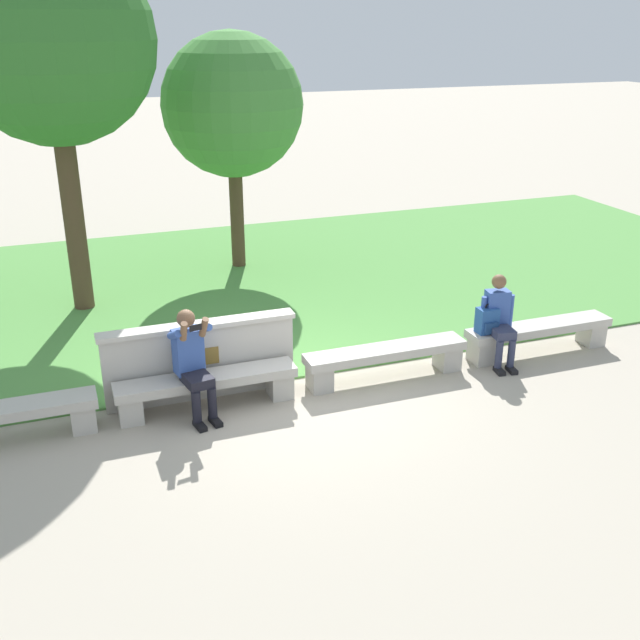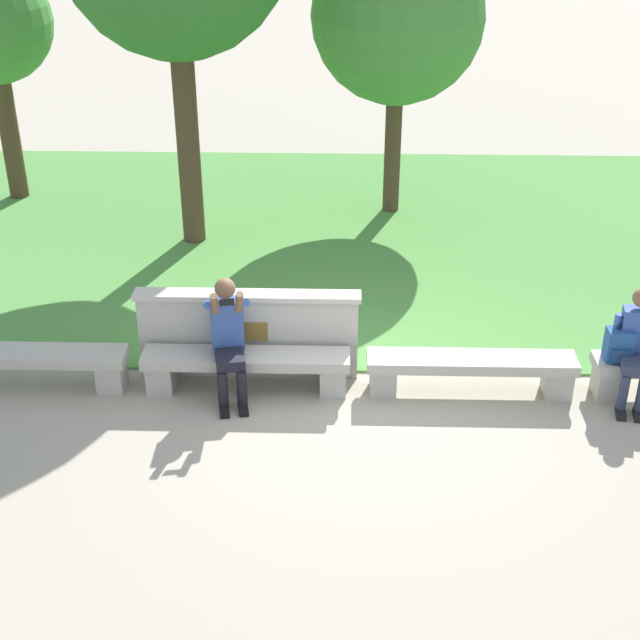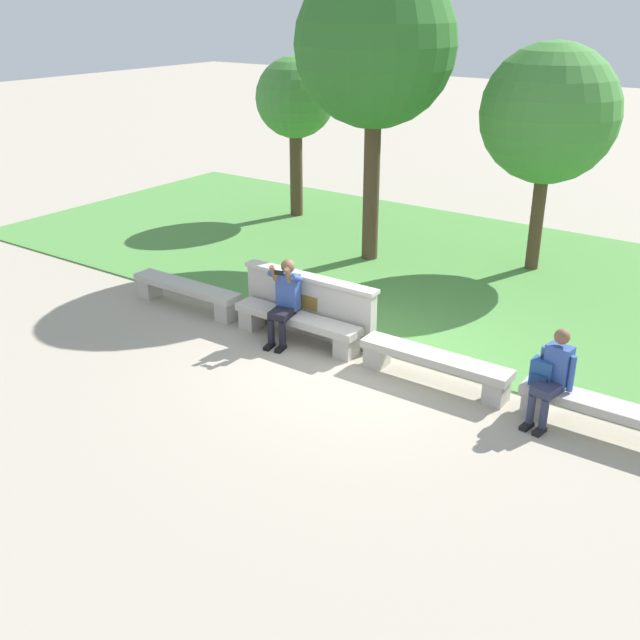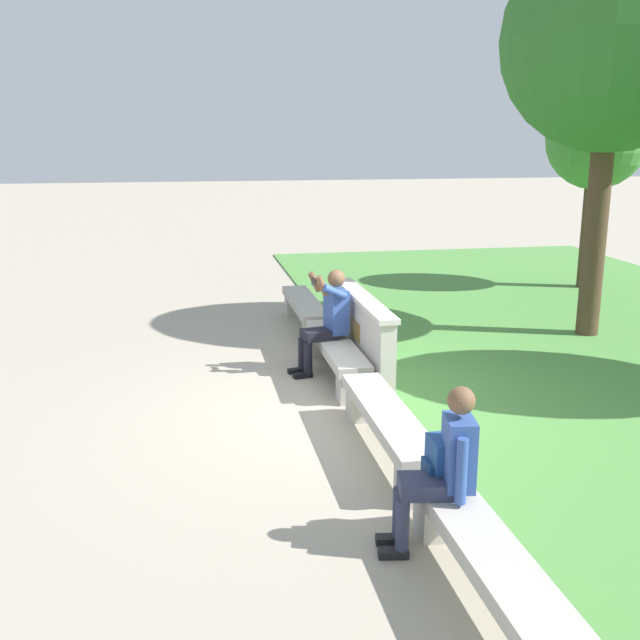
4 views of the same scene
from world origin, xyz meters
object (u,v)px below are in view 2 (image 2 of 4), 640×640
Objects in this scene: bench_mid at (471,369)px; tree_left_background at (398,17)px; bench_main at (24,362)px; person_photographer at (228,334)px; backpack at (619,346)px; person_distant at (636,344)px; bench_near at (246,365)px.

tree_left_background is (-0.63, 5.44, 2.73)m from bench_mid.
tree_left_background reaches higher than bench_main.
tree_left_background is at bearing 70.45° from person_photographer.
person_photographer reaches higher than bench_main.
backpack is (1.52, -0.02, 0.32)m from bench_mid.
bench_mid is 1.72m from person_distant.
person_distant is at bearing -2.23° from bench_mid.
bench_main is 0.52× the size of tree_left_background.
bench_near and bench_mid have the same top height.
person_distant reaches higher than bench_main.
person_distant is at bearing -0.91° from bench_near.
person_distant is 0.17m from backpack.
backpack reaches higher than bench_near.
backpack is at bearing -68.48° from tree_left_background.
person_photographer reaches higher than backpack.
tree_left_background is at bearing 111.52° from backpack.
tree_left_background reaches higher than bench_near.
person_distant is at bearing -67.29° from tree_left_background.
bench_mid is at bearing -83.41° from tree_left_background.
person_photographer is at bearing -109.55° from tree_left_background.
tree_left_background reaches higher than person_photographer.
tree_left_background is at bearing 71.78° from bench_near.
tree_left_background is (-2.30, 5.51, 2.36)m from person_distant.
bench_mid is at bearing 0.00° from bench_near.
bench_near is (2.42, 0.00, 0.00)m from bench_main.
backpack is at bearing -0.26° from bench_near.
person_distant is at bearing 0.14° from person_photographer.
bench_near is 5.23× the size of backpack.
tree_left_background is at bearing 96.59° from bench_mid.
backpack is (6.36, -0.02, 0.32)m from bench_main.
tree_left_background reaches higher than backpack.
bench_mid is (2.42, 0.00, 0.00)m from bench_near.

